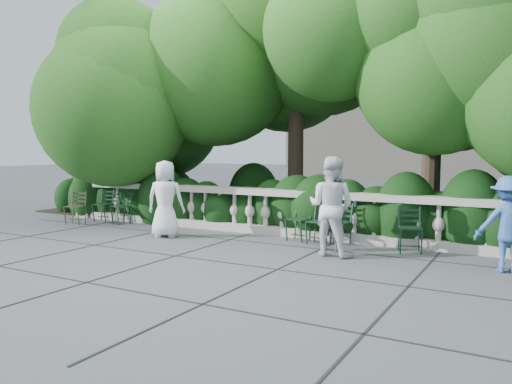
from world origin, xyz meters
The scene contains 15 objects.
ground centered at (0.00, 0.00, 0.00)m, with size 90.00×90.00×0.00m, color #4A4C51.
balustrade centered at (0.00, 1.80, 0.49)m, with size 12.00×0.44×1.00m.
shrub_hedge centered at (0.00, 3.00, 0.00)m, with size 15.00×2.60×1.70m, color black, non-canonical shape.
tree_canopy centered at (0.69, 3.19, 3.96)m, with size 15.04×6.52×6.78m.
chair_a centered at (-4.10, 1.18, 0.00)m, with size 0.44×0.48×0.84m, color black, non-canonical shape.
chair_b centered at (-4.77, 1.28, 0.00)m, with size 0.44×0.48×0.84m, color black, non-canonical shape.
chair_c centered at (1.62, 1.24, 0.00)m, with size 0.44×0.48×0.84m, color black, non-canonical shape.
chair_d centered at (3.07, 1.19, 0.00)m, with size 0.44×0.48×0.84m, color black, non-canonical shape.
chair_e centered at (0.75, 1.25, 0.00)m, with size 0.44×0.48×0.84m, color black, non-canonical shape.
chair_f centered at (1.26, 1.12, 0.00)m, with size 0.44×0.48×0.84m, color black, non-canonical shape.
chair_weathered centered at (-4.97, 0.59, 0.00)m, with size 0.44×0.48×0.84m, color black, non-canonical shape.
person_businessman centered at (-1.87, 0.41, 0.82)m, with size 0.80×0.52×1.63m, color white.
person_woman_grey centered at (1.69, 0.79, 0.74)m, with size 0.54×0.36×1.49m, color #46464C.
person_casual_man centered at (1.85, 0.40, 0.87)m, with size 0.85×0.66×1.75m, color silver.
person_older_blue centered at (4.63, 0.58, 0.74)m, with size 0.95×0.55×1.48m, color #365BA4.
Camera 1 is at (4.96, -7.82, 1.89)m, focal length 35.00 mm.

